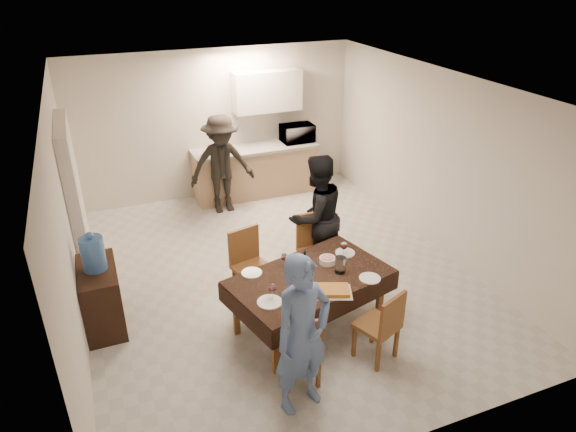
{
  "coord_description": "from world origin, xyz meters",
  "views": [
    {
      "loc": [
        -2.08,
        -5.62,
        3.94
      ],
      "look_at": [
        0.04,
        -0.3,
        1.04
      ],
      "focal_mm": 32.0,
      "sensor_mm": 36.0,
      "label": 1
    }
  ],
  "objects_px": {
    "wine_bottle": "(305,263)",
    "savoury_tart": "(333,290)",
    "console": "(102,297)",
    "water_pitcher": "(340,265)",
    "water_jug": "(93,254)",
    "person_near": "(302,335)",
    "person_kitchen": "(222,165)",
    "person_far": "(316,217)",
    "microwave": "(297,133)",
    "dining_table": "(310,278)"
  },
  "relations": [
    {
      "from": "wine_bottle",
      "to": "person_kitchen",
      "type": "relative_size",
      "value": 0.18
    },
    {
      "from": "wine_bottle",
      "to": "savoury_tart",
      "type": "relative_size",
      "value": 0.77
    },
    {
      "from": "person_far",
      "to": "water_pitcher",
      "type": "bearing_deg",
      "value": 65.71
    },
    {
      "from": "person_near",
      "to": "water_jug",
      "type": "bearing_deg",
      "value": 116.72
    },
    {
      "from": "water_pitcher",
      "to": "console",
      "type": "bearing_deg",
      "value": 159.56
    },
    {
      "from": "water_jug",
      "to": "person_kitchen",
      "type": "relative_size",
      "value": 0.23
    },
    {
      "from": "person_near",
      "to": "person_kitchen",
      "type": "bearing_deg",
      "value": 70.19
    },
    {
      "from": "person_near",
      "to": "person_far",
      "type": "relative_size",
      "value": 0.97
    },
    {
      "from": "person_far",
      "to": "microwave",
      "type": "bearing_deg",
      "value": -121.82
    },
    {
      "from": "microwave",
      "to": "person_near",
      "type": "relative_size",
      "value": 0.35
    },
    {
      "from": "console",
      "to": "water_pitcher",
      "type": "distance_m",
      "value": 2.8
    },
    {
      "from": "console",
      "to": "person_far",
      "type": "relative_size",
      "value": 0.5
    },
    {
      "from": "person_near",
      "to": "person_kitchen",
      "type": "xyz_separation_m",
      "value": [
        0.45,
        4.46,
        0.01
      ]
    },
    {
      "from": "console",
      "to": "savoury_tart",
      "type": "xyz_separation_m",
      "value": [
        2.35,
        -1.3,
        0.33
      ]
    },
    {
      "from": "water_pitcher",
      "to": "person_far",
      "type": "height_order",
      "value": "person_far"
    },
    {
      "from": "person_near",
      "to": "person_kitchen",
      "type": "distance_m",
      "value": 4.48
    },
    {
      "from": "water_pitcher",
      "to": "microwave",
      "type": "xyz_separation_m",
      "value": [
        1.1,
        3.91,
        0.27
      ]
    },
    {
      "from": "water_pitcher",
      "to": "person_near",
      "type": "xyz_separation_m",
      "value": [
        -0.9,
        -1.0,
        0.04
      ]
    },
    {
      "from": "water_jug",
      "to": "person_far",
      "type": "relative_size",
      "value": 0.23
    },
    {
      "from": "dining_table",
      "to": "person_near",
      "type": "relative_size",
      "value": 1.2
    },
    {
      "from": "microwave",
      "to": "water_jug",
      "type": "bearing_deg",
      "value": 38.46
    },
    {
      "from": "console",
      "to": "person_near",
      "type": "bearing_deg",
      "value": -49.23
    },
    {
      "from": "console",
      "to": "person_near",
      "type": "xyz_separation_m",
      "value": [
        1.7,
        -1.97,
        0.44
      ]
    },
    {
      "from": "person_kitchen",
      "to": "person_near",
      "type": "bearing_deg",
      "value": -95.76
    },
    {
      "from": "person_kitchen",
      "to": "dining_table",
      "type": "bearing_deg",
      "value": -88.32
    },
    {
      "from": "microwave",
      "to": "console",
      "type": "bearing_deg",
      "value": 38.46
    },
    {
      "from": "person_kitchen",
      "to": "savoury_tart",
      "type": "bearing_deg",
      "value": -86.98
    },
    {
      "from": "person_kitchen",
      "to": "water_pitcher",
      "type": "bearing_deg",
      "value": -82.58
    },
    {
      "from": "person_far",
      "to": "dining_table",
      "type": "bearing_deg",
      "value": 48.37
    },
    {
      "from": "savoury_tart",
      "to": "console",
      "type": "bearing_deg",
      "value": 151.06
    },
    {
      "from": "water_pitcher",
      "to": "person_kitchen",
      "type": "relative_size",
      "value": 0.11
    },
    {
      "from": "console",
      "to": "water_jug",
      "type": "relative_size",
      "value": 2.15
    },
    {
      "from": "console",
      "to": "microwave",
      "type": "bearing_deg",
      "value": 38.46
    },
    {
      "from": "console",
      "to": "wine_bottle",
      "type": "distance_m",
      "value": 2.41
    },
    {
      "from": "person_near",
      "to": "person_far",
      "type": "xyz_separation_m",
      "value": [
        1.1,
        2.1,
        0.03
      ]
    },
    {
      "from": "microwave",
      "to": "savoury_tart",
      "type": "bearing_deg",
      "value": 72.29
    },
    {
      "from": "dining_table",
      "to": "person_near",
      "type": "distance_m",
      "value": 1.2
    },
    {
      "from": "savoury_tart",
      "to": "person_far",
      "type": "bearing_deg",
      "value": 72.53
    },
    {
      "from": "dining_table",
      "to": "savoury_tart",
      "type": "xyz_separation_m",
      "value": [
        0.1,
        -0.38,
        0.06
      ]
    },
    {
      "from": "person_kitchen",
      "to": "wine_bottle",
      "type": "bearing_deg",
      "value": -89.15
    },
    {
      "from": "person_near",
      "to": "console",
      "type": "bearing_deg",
      "value": 116.72
    },
    {
      "from": "wine_bottle",
      "to": "person_far",
      "type": "xyz_separation_m",
      "value": [
        0.6,
        1.0,
        0.0
      ]
    },
    {
      "from": "person_near",
      "to": "water_pitcher",
      "type": "bearing_deg",
      "value": 33.96
    },
    {
      "from": "wine_bottle",
      "to": "person_far",
      "type": "bearing_deg",
      "value": 59.04
    },
    {
      "from": "wine_bottle",
      "to": "microwave",
      "type": "height_order",
      "value": "microwave"
    },
    {
      "from": "savoury_tart",
      "to": "person_near",
      "type": "xyz_separation_m",
      "value": [
        -0.65,
        -0.67,
        0.11
      ]
    },
    {
      "from": "console",
      "to": "wine_bottle",
      "type": "bearing_deg",
      "value": -21.55
    },
    {
      "from": "dining_table",
      "to": "water_pitcher",
      "type": "bearing_deg",
      "value": -22.94
    },
    {
      "from": "water_pitcher",
      "to": "person_far",
      "type": "bearing_deg",
      "value": 79.7
    },
    {
      "from": "console",
      "to": "savoury_tart",
      "type": "relative_size",
      "value": 2.12
    }
  ]
}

